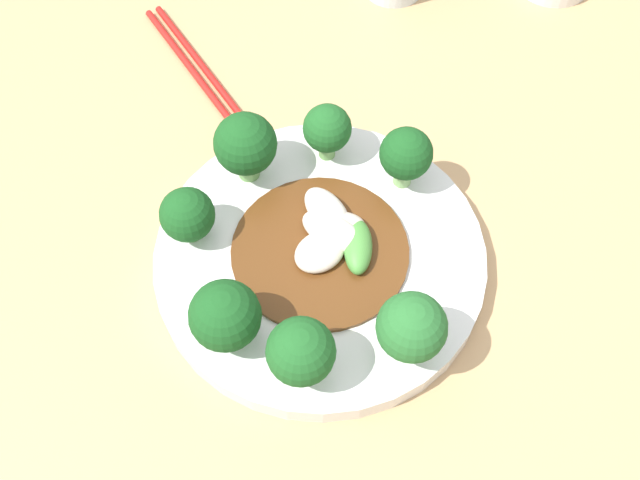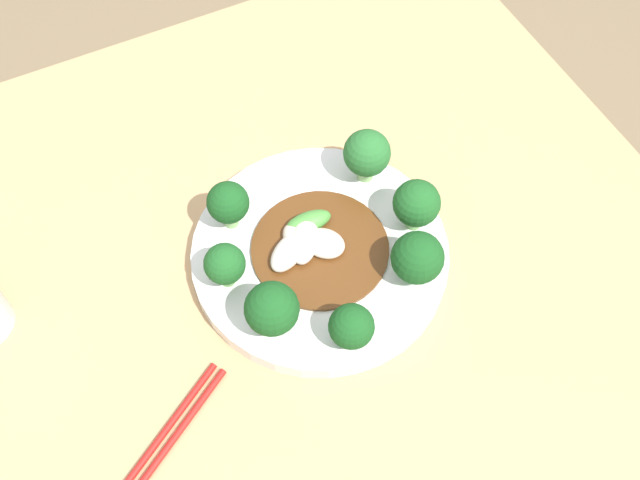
% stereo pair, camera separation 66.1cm
% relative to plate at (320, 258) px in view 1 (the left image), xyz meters
% --- Properties ---
extents(ground_plane, '(8.00, 8.00, 0.00)m').
position_rel_plate_xyz_m(ground_plane, '(-0.01, 0.03, -0.76)').
color(ground_plane, '#7F6B4C').
extents(table, '(0.86, 0.80, 0.75)m').
position_rel_plate_xyz_m(table, '(-0.01, 0.03, -0.39)').
color(table, tan).
rests_on(table, ground_plane).
extents(plate, '(0.29, 0.29, 0.02)m').
position_rel_plate_xyz_m(plate, '(0.00, 0.00, 0.00)').
color(plate, white).
rests_on(plate, table).
extents(broccoli_southwest, '(0.06, 0.06, 0.07)m').
position_rel_plate_xyz_m(broccoli_southwest, '(-0.09, -0.06, 0.05)').
color(broccoli_southwest, '#70A356').
rests_on(broccoli_southwest, plate).
extents(broccoli_northwest, '(0.05, 0.05, 0.06)m').
position_rel_plate_xyz_m(broccoli_northwest, '(-0.07, 0.08, 0.05)').
color(broccoli_northwest, '#89B76B').
rests_on(broccoli_northwest, plate).
extents(broccoli_southeast, '(0.06, 0.06, 0.07)m').
position_rel_plate_xyz_m(broccoli_southeast, '(0.08, -0.07, 0.05)').
color(broccoli_southeast, '#7AAD5B').
rests_on(broccoli_southeast, plate).
extents(broccoli_west, '(0.04, 0.04, 0.06)m').
position_rel_plate_xyz_m(broccoli_west, '(-0.11, 0.01, 0.05)').
color(broccoli_west, '#70A356').
rests_on(broccoli_west, plate).
extents(broccoli_northeast, '(0.05, 0.05, 0.07)m').
position_rel_plate_xyz_m(broccoli_northeast, '(0.09, 0.07, 0.05)').
color(broccoli_northeast, '#89B76B').
rests_on(broccoli_northeast, plate).
extents(broccoli_east, '(0.05, 0.05, 0.07)m').
position_rel_plate_xyz_m(broccoli_east, '(0.11, -0.02, 0.05)').
color(broccoli_east, '#70A356').
rests_on(broccoli_east, plate).
extents(broccoli_south, '(0.05, 0.05, 0.06)m').
position_rel_plate_xyz_m(broccoli_south, '(-0.02, -0.11, 0.04)').
color(broccoli_south, '#70A356').
rests_on(broccoli_south, plate).
extents(stirfry_center, '(0.15, 0.15, 0.02)m').
position_rel_plate_xyz_m(stirfry_center, '(-0.01, 0.01, 0.02)').
color(stirfry_center, '#5B3314').
rests_on(stirfry_center, plate).
extents(chopsticks, '(0.18, 0.12, 0.01)m').
position_rel_plate_xyz_m(chopsticks, '(-0.24, -0.13, -0.01)').
color(chopsticks, red).
rests_on(chopsticks, table).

